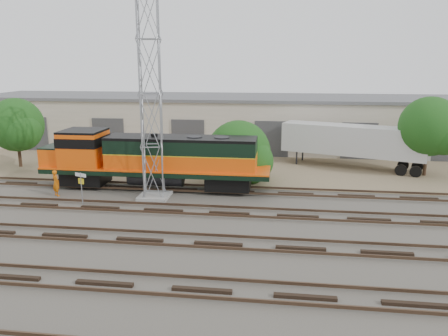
# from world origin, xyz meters

# --- Properties ---
(ground) EXTENTS (140.00, 140.00, 0.00)m
(ground) POSITION_xyz_m (0.00, 0.00, 0.00)
(ground) COLOR #47423A
(ground) RESTS_ON ground
(dirt_strip) EXTENTS (80.00, 16.00, 0.02)m
(dirt_strip) POSITION_xyz_m (0.00, 15.00, 0.01)
(dirt_strip) COLOR #726047
(dirt_strip) RESTS_ON ground
(tracks) EXTENTS (80.00, 20.40, 0.28)m
(tracks) POSITION_xyz_m (0.00, -3.00, 0.08)
(tracks) COLOR black
(tracks) RESTS_ON ground
(warehouse) EXTENTS (58.40, 10.40, 5.30)m
(warehouse) POSITION_xyz_m (0.04, 22.98, 2.65)
(warehouse) COLOR beige
(warehouse) RESTS_ON ground
(locomotive) EXTENTS (16.06, 2.82, 3.86)m
(locomotive) POSITION_xyz_m (-6.04, 6.00, 2.23)
(locomotive) COLOR black
(locomotive) RESTS_ON tracks
(signal_tower) EXTENTS (1.99, 1.99, 13.44)m
(signal_tower) POSITION_xyz_m (-5.32, 4.15, 6.57)
(signal_tower) COLOR gray
(signal_tower) RESTS_ON ground
(sign_post) EXTENTS (0.84, 0.36, 2.17)m
(sign_post) POSITION_xyz_m (-9.25, 1.78, 1.52)
(sign_post) COLOR gray
(sign_post) RESTS_ON ground
(worker) EXTENTS (0.77, 0.72, 1.77)m
(worker) POSITION_xyz_m (-11.96, 3.65, 0.89)
(worker) COLOR #CF5F0B
(worker) RESTS_ON ground
(semi_trailer) EXTENTS (11.84, 6.06, 3.61)m
(semi_trailer) POSITION_xyz_m (9.13, 14.38, 2.27)
(semi_trailer) COLOR silver
(semi_trailer) RESTS_ON ground
(tree_west) EXTENTS (4.71, 4.49, 5.87)m
(tree_west) POSITION_xyz_m (-18.99, 10.92, 3.51)
(tree_west) COLOR #382619
(tree_west) RESTS_ON ground
(tree_mid) EXTENTS (5.08, 4.84, 4.84)m
(tree_mid) POSITION_xyz_m (0.00, 9.16, 2.01)
(tree_mid) COLOR #382619
(tree_mid) RESTS_ON ground
(tree_east) EXTENTS (4.84, 4.61, 6.23)m
(tree_east) POSITION_xyz_m (14.49, 12.35, 3.80)
(tree_east) COLOR #382619
(tree_east) RESTS_ON ground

